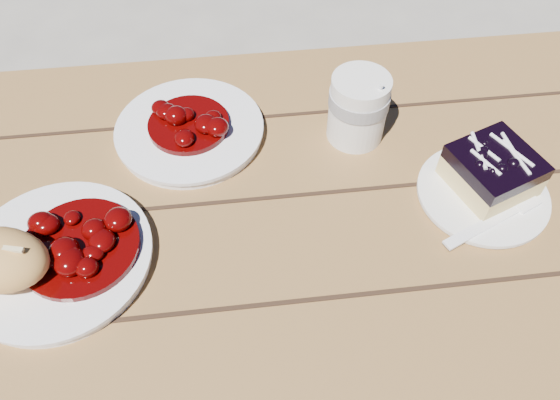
{
  "coord_description": "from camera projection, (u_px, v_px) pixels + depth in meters",
  "views": [
    {
      "loc": [
        0.04,
        -0.38,
        1.34
      ],
      "look_at": [
        0.09,
        0.03,
        0.81
      ],
      "focal_mm": 35.0,
      "sensor_mm": 36.0,
      "label": 1
    }
  ],
  "objects": [
    {
      "name": "picnic_table",
      "position": [
        222.0,
        311.0,
        0.82
      ],
      "size": [
        2.0,
        1.55,
        0.75
      ],
      "color": "brown",
      "rests_on": "ground"
    },
    {
      "name": "main_plate",
      "position": [
        58.0,
        259.0,
        0.68
      ],
      "size": [
        0.23,
        0.23,
        0.02
      ],
      "primitive_type": "cylinder",
      "color": "white",
      "rests_on": "picnic_table"
    },
    {
      "name": "goulash_stew",
      "position": [
        76.0,
        240.0,
        0.66
      ],
      "size": [
        0.15,
        0.15,
        0.04
      ],
      "primitive_type": null,
      "color": "#4B0302",
      "rests_on": "main_plate"
    },
    {
      "name": "dessert_plate",
      "position": [
        482.0,
        195.0,
        0.74
      ],
      "size": [
        0.17,
        0.17,
        0.01
      ],
      "primitive_type": "cylinder",
      "color": "white",
      "rests_on": "picnic_table"
    },
    {
      "name": "blueberry_cake",
      "position": [
        493.0,
        170.0,
        0.73
      ],
      "size": [
        0.13,
        0.13,
        0.06
      ],
      "rotation": [
        0.0,
        0.0,
        0.36
      ],
      "color": "#F1D783",
      "rests_on": "dessert_plate"
    },
    {
      "name": "fork_dessert",
      "position": [
        483.0,
        225.0,
        0.7
      ],
      "size": [
        0.16,
        0.09,
        0.0
      ],
      "primitive_type": null,
      "rotation": [
        0.0,
        0.0,
        -1.16
      ],
      "color": "white",
      "rests_on": "dessert_plate"
    },
    {
      "name": "coffee_cup",
      "position": [
        358.0,
        108.0,
        0.78
      ],
      "size": [
        0.08,
        0.08,
        0.1
      ],
      "primitive_type": "cylinder",
      "color": "white",
      "rests_on": "picnic_table"
    },
    {
      "name": "second_plate",
      "position": [
        190.0,
        131.0,
        0.82
      ],
      "size": [
        0.21,
        0.21,
        0.02
      ],
      "primitive_type": "cylinder",
      "color": "white",
      "rests_on": "picnic_table"
    },
    {
      "name": "second_stew",
      "position": [
        187.0,
        117.0,
        0.79
      ],
      "size": [
        0.12,
        0.12,
        0.04
      ],
      "primitive_type": null,
      "color": "#4B0302",
      "rests_on": "second_plate"
    }
  ]
}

